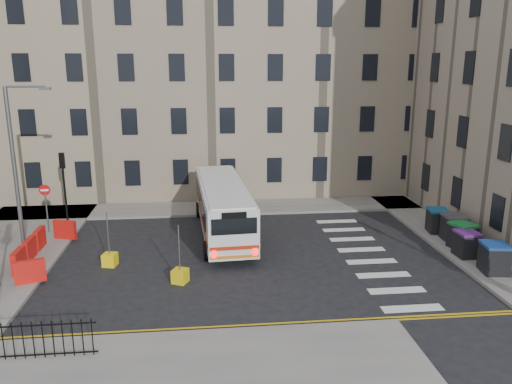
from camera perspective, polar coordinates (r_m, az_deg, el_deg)
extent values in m
plane|color=black|center=(24.84, 3.31, -7.26)|extent=(120.00, 120.00, 0.00)
cube|color=slate|center=(32.74, -9.59, -1.98)|extent=(36.00, 3.20, 0.15)
cube|color=slate|center=(31.05, 18.73, -3.44)|extent=(2.40, 26.00, 0.15)
cube|color=gray|center=(38.45, -11.00, 12.32)|extent=(38.00, 10.50, 16.00)
cylinder|color=black|center=(31.28, -20.97, -0.31)|extent=(0.12, 0.12, 3.20)
cube|color=black|center=(30.87, -21.30, 3.37)|extent=(0.28, 0.22, 0.90)
cylinder|color=#595B5E|center=(26.89, -25.85, 2.21)|extent=(0.20, 0.20, 8.00)
cube|color=#595B5E|center=(26.45, -26.80, 10.86)|extent=(0.50, 0.22, 0.14)
cylinder|color=#595B5E|center=(29.66, -22.79, -2.04)|extent=(0.08, 0.08, 2.40)
cube|color=red|center=(29.31, -23.06, 0.77)|extent=(0.60, 0.04, 0.60)
cube|color=red|center=(24.82, -25.50, -7.10)|extent=(0.25, 1.25, 1.00)
cube|color=red|center=(26.15, -24.44, -5.93)|extent=(0.25, 1.25, 1.00)
cube|color=red|center=(27.49, -23.49, -4.88)|extent=(0.25, 1.25, 1.00)
cube|color=red|center=(28.42, -21.00, -4.03)|extent=(1.26, 0.66, 1.00)
cube|color=red|center=(23.38, -24.43, -8.26)|extent=(1.26, 0.66, 1.00)
cube|color=silver|center=(27.43, -3.81, -1.56)|extent=(2.96, 10.46, 2.35)
cube|color=black|center=(27.75, -6.35, -1.03)|extent=(0.55, 8.26, 0.94)
cube|color=black|center=(27.97, -1.50, -0.82)|extent=(0.55, 8.26, 0.94)
cube|color=black|center=(32.38, -4.74, 1.30)|extent=(2.07, 0.18, 1.03)
cube|color=black|center=(22.37, -2.50, -3.95)|extent=(2.07, 0.18, 0.75)
cube|color=#AC240E|center=(27.51, -6.26, -2.79)|extent=(0.64, 10.14, 0.17)
cube|color=#AC240E|center=(27.73, -1.34, -2.57)|extent=(0.64, 10.14, 0.17)
cube|color=#FF0C0C|center=(22.70, -4.84, -7.11)|extent=(0.21, 0.06, 0.38)
cube|color=#FF0C0C|center=(22.91, -0.11, -6.86)|extent=(0.21, 0.06, 0.38)
cylinder|color=black|center=(31.02, -6.58, -2.02)|extent=(0.32, 0.95, 0.94)
cylinder|color=black|center=(31.21, -2.27, -1.83)|extent=(0.32, 0.95, 0.94)
cylinder|color=black|center=(24.24, -5.68, -6.67)|extent=(0.32, 0.95, 0.94)
cylinder|color=black|center=(24.48, -0.15, -6.38)|extent=(0.32, 0.95, 0.94)
cube|color=black|center=(24.68, 25.54, -6.95)|extent=(1.17, 1.30, 1.22)
cube|color=navy|center=(24.46, 25.71, -5.47)|extent=(1.23, 1.36, 0.13)
cube|color=black|center=(26.18, 22.90, -5.60)|extent=(0.95, 1.09, 1.12)
cube|color=#541D6D|center=(25.99, 23.03, -4.31)|extent=(1.00, 1.14, 0.12)
cube|color=black|center=(27.19, 22.49, -4.78)|extent=(1.24, 1.35, 1.19)
cube|color=#186C2E|center=(26.99, 22.62, -3.46)|extent=(1.31, 1.42, 0.12)
cube|color=black|center=(28.25, 21.66, -3.94)|extent=(1.08, 1.24, 1.25)
cube|color=#38383B|center=(28.06, 21.78, -2.60)|extent=(1.14, 1.30, 0.13)
cube|color=black|center=(29.35, 20.01, -3.19)|extent=(1.12, 1.25, 1.18)
cube|color=navy|center=(29.17, 20.12, -1.97)|extent=(1.17, 1.31, 0.12)
cube|color=yellow|center=(24.46, -16.35, -7.43)|extent=(0.72, 0.72, 0.60)
cube|color=#D8BA0C|center=(22.01, -8.66, -9.46)|extent=(0.79, 0.79, 0.60)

